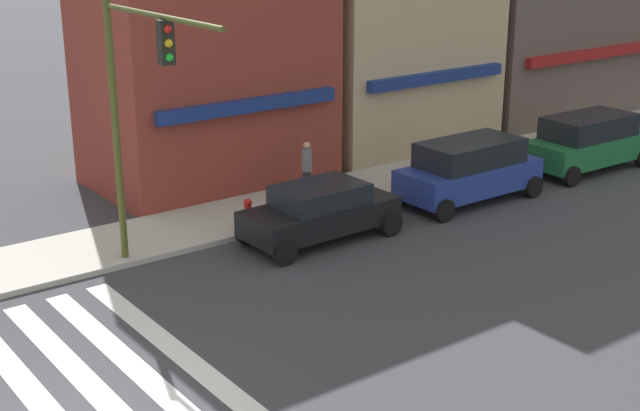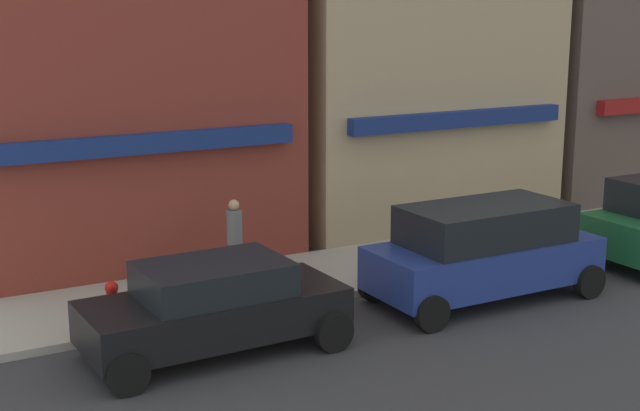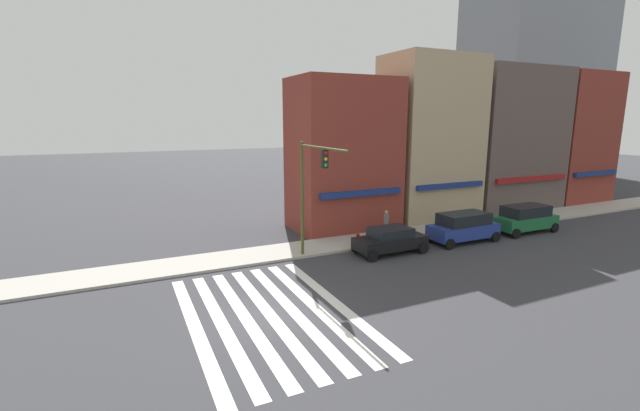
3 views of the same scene
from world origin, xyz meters
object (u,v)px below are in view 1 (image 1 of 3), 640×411
suv_blue (469,169)px  pedestrian_grey_coat (307,169)px  sedan_black (320,211)px  fire_hydrant (248,212)px  suv_green (588,141)px  traffic_signal (135,94)px

suv_blue → pedestrian_grey_coat: (-4.08, 2.92, 0.04)m
sedan_black → fire_hydrant: (-1.25, 1.70, -0.23)m
suv_green → pedestrian_grey_coat: bearing=164.1°
suv_blue → pedestrian_grey_coat: 5.02m
suv_blue → fire_hydrant: bearing=166.5°
sedan_black → suv_green: 11.52m
traffic_signal → pedestrian_grey_coat: 7.92m
pedestrian_grey_coat → fire_hydrant: bearing=-133.3°
traffic_signal → pedestrian_grey_coat: traffic_signal is taller
traffic_signal → sedan_black: traffic_signal is taller
sedan_black → fire_hydrant: 2.12m
traffic_signal → suv_blue: bearing=-2.5°
suv_blue → suv_green: bearing=0.2°
suv_green → pedestrian_grey_coat: (-9.86, 2.92, 0.04)m
pedestrian_grey_coat → fire_hydrant: size_ratio=2.10×
suv_green → pedestrian_grey_coat: size_ratio=2.67×
suv_blue → fire_hydrant: size_ratio=5.59×
traffic_signal → sedan_black: bearing=-5.4°
traffic_signal → sedan_black: 6.28m
fire_hydrant → traffic_signal: bearing=-161.8°
suv_blue → traffic_signal: bearing=177.7°
traffic_signal → fire_hydrant: size_ratio=7.98×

